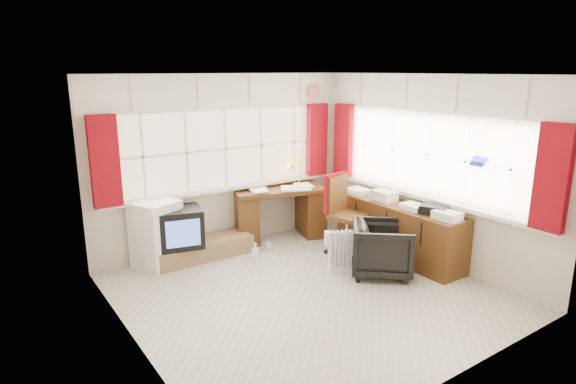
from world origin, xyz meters
The scene contains 19 objects.
ground centered at (0.00, 0.00, 0.00)m, with size 4.00×4.00×0.00m, color beige.
room_walls centered at (0.00, 0.00, 1.50)m, with size 4.00×4.00×4.00m.
window_back centered at (0.00, 1.94, 0.95)m, with size 3.70×0.12×3.60m.
window_right centered at (1.94, 0.00, 0.95)m, with size 0.12×3.70×3.60m.
curtains centered at (0.92, 0.93, 1.46)m, with size 3.83×3.83×1.15m.
overhead_cabinets centered at (0.98, 0.98, 2.25)m, with size 3.98×3.98×0.48m.
desk centered at (0.79, 1.80, 0.44)m, with size 1.52×1.05×0.83m.
desk_lamp centered at (1.17, 1.79, 1.11)m, with size 0.16×0.14×0.45m.
task_chair centered at (1.20, 0.81, 0.60)m, with size 0.57×0.59×1.13m.
office_chair centered at (1.10, -0.11, 0.34)m, with size 0.73×0.75×0.68m, color black.
radiator centered at (0.75, 0.26, 0.22)m, with size 0.39×0.28×0.54m.
credenza centered at (1.73, 0.20, 0.39)m, with size 0.50×2.00×0.85m.
file_tray centered at (1.77, -0.35, 0.81)m, with size 0.26×0.34×0.11m, color black.
tv_bench centered at (-0.55, 1.72, 0.12)m, with size 1.40×0.50×0.25m, color olive.
crt_tv centered at (-0.87, 1.68, 0.51)m, with size 0.67×0.64×0.52m.
hifi_stack centered at (-1.02, 1.86, 0.51)m, with size 0.62×0.51×0.55m.
mini_fridge centered at (-1.16, 1.80, 0.44)m, with size 0.68×0.68×0.88m.
spray_bottle_a centered at (-0.04, 1.13, 0.14)m, with size 0.11×0.11×0.28m, color white.
spray_bottle_b centered at (0.35, 1.41, 0.09)m, with size 0.08×0.08×0.18m, color #82C2B7.
Camera 1 is at (-3.15, -4.15, 2.55)m, focal length 30.00 mm.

